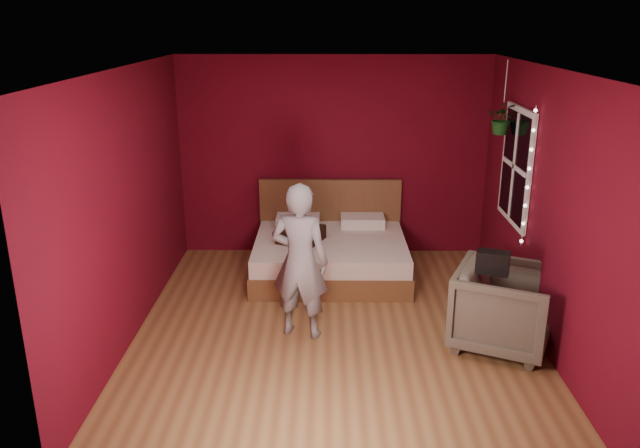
{
  "coord_description": "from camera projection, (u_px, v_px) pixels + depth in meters",
  "views": [
    {
      "loc": [
        -0.09,
        -5.73,
        3.04
      ],
      "look_at": [
        -0.15,
        0.4,
        1.0
      ],
      "focal_mm": 35.0,
      "sensor_mm": 36.0,
      "label": 1
    }
  ],
  "objects": [
    {
      "name": "room_walls",
      "position": [
        336.0,
        169.0,
        5.86
      ],
      "size": [
        4.04,
        4.54,
        2.62
      ],
      "color": "#5C0918",
      "rests_on": "ground"
    },
    {
      "name": "handbag",
      "position": [
        493.0,
        262.0,
        5.67
      ],
      "size": [
        0.33,
        0.24,
        0.21
      ],
      "primitive_type": "cube",
      "rotation": [
        0.0,
        0.0,
        -0.35
      ],
      "color": "black",
      "rests_on": "armchair"
    },
    {
      "name": "hanging_plant",
      "position": [
        503.0,
        118.0,
        6.89
      ],
      "size": [
        0.39,
        0.36,
        0.81
      ],
      "color": "silver",
      "rests_on": "room_walls"
    },
    {
      "name": "fairy_lights",
      "position": [
        528.0,
        178.0,
        6.26
      ],
      "size": [
        0.04,
        0.04,
        1.45
      ],
      "color": "silver",
      "rests_on": "room_walls"
    },
    {
      "name": "bed",
      "position": [
        330.0,
        252.0,
        7.73
      ],
      "size": [
        1.86,
        1.58,
        1.02
      ],
      "color": "brown",
      "rests_on": "ground"
    },
    {
      "name": "throw_pillow",
      "position": [
        301.0,
        234.0,
        7.51
      ],
      "size": [
        0.61,
        0.61,
        0.17
      ],
      "primitive_type": "cube",
      "rotation": [
        0.0,
        0.0,
        -0.4
      ],
      "color": "black",
      "rests_on": "bed"
    },
    {
      "name": "person",
      "position": [
        300.0,
        261.0,
        6.04
      ],
      "size": [
        0.65,
        0.51,
        1.57
      ],
      "primitive_type": "imported",
      "rotation": [
        0.0,
        0.0,
        2.88
      ],
      "color": "gray",
      "rests_on": "ground"
    },
    {
      "name": "window",
      "position": [
        516.0,
        166.0,
        6.75
      ],
      "size": [
        0.05,
        0.97,
        1.27
      ],
      "color": "white",
      "rests_on": "room_walls"
    },
    {
      "name": "armchair",
      "position": [
        503.0,
        308.0,
        5.94
      ],
      "size": [
        1.16,
        1.15,
        0.81
      ],
      "primitive_type": "imported",
      "rotation": [
        0.0,
        0.0,
        1.16
      ],
      "color": "#5B5748",
      "rests_on": "ground"
    },
    {
      "name": "floor",
      "position": [
        335.0,
        328.0,
        6.39
      ],
      "size": [
        4.5,
        4.5,
        0.0
      ],
      "primitive_type": "plane",
      "color": "olive",
      "rests_on": "ground"
    }
  ]
}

